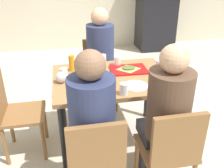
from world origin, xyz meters
TOP-DOWN VIEW (x-y plane):
  - ground_plane at (0.00, 0.00)m, footprint 10.00×10.00m
  - main_table at (0.00, 0.00)m, footprint 1.10×0.83m
  - chair_near_left at (-0.28, -0.80)m, footprint 0.40×0.40m
  - chair_near_right at (0.28, -0.80)m, footprint 0.40×0.40m
  - chair_far_side at (0.00, 0.80)m, footprint 0.40×0.40m
  - chair_left_end at (-0.94, 0.00)m, footprint 0.40×0.40m
  - person_in_red at (-0.28, -0.66)m, footprint 0.32×0.42m
  - person_in_brown_jacket at (0.28, -0.66)m, footprint 0.32×0.42m
  - person_far_side at (-0.00, 0.66)m, footprint 0.32×0.42m
  - tray_red_near at (-0.19, -0.14)m, footprint 0.38×0.29m
  - tray_red_far at (0.19, 0.12)m, footprint 0.37×0.27m
  - paper_plate_center at (-0.17, 0.23)m, footprint 0.22×0.22m
  - paper_plate_near_edge at (0.17, -0.23)m, footprint 0.22×0.22m
  - pizza_slice_a at (-0.18, -0.16)m, footprint 0.24×0.25m
  - pizza_slice_b at (0.19, 0.12)m, footprint 0.20×0.17m
  - pizza_slice_c at (-0.17, 0.25)m, footprint 0.21×0.21m
  - plastic_cup_a at (-0.03, 0.35)m, footprint 0.07×0.07m
  - plastic_cup_b at (0.03, -0.35)m, footprint 0.07×0.07m
  - plastic_cup_c at (-0.44, 0.06)m, footprint 0.07×0.07m
  - plastic_cup_d at (0.11, 0.27)m, footprint 0.07×0.07m
  - soda_can at (0.47, 0.02)m, footprint 0.07×0.07m
  - condiment_bottle at (-0.36, 0.23)m, footprint 0.06×0.06m
  - foil_bundle at (-0.47, -0.02)m, footprint 0.10×0.10m
  - drink_fridge at (1.48, 2.85)m, footprint 0.70×0.60m

SIDE VIEW (x-z plane):
  - ground_plane at x=0.00m, z-range -0.02..0.00m
  - chair_near_left at x=-0.28m, z-range 0.07..0.91m
  - chair_near_right at x=0.28m, z-range 0.07..0.91m
  - chair_far_side at x=0.00m, z-range 0.07..0.91m
  - chair_left_end at x=-0.94m, z-range 0.07..0.91m
  - main_table at x=0.00m, z-range 0.27..1.00m
  - paper_plate_center at x=-0.17m, z-range 0.73..0.74m
  - paper_plate_near_edge at x=0.17m, z-range 0.73..0.74m
  - person_in_red at x=-0.28m, z-range 0.11..1.36m
  - person_in_brown_jacket at x=0.28m, z-range 0.11..1.36m
  - person_far_side at x=0.00m, z-range 0.11..1.36m
  - tray_red_near at x=-0.19m, z-range 0.73..0.75m
  - tray_red_far at x=0.19m, z-range 0.73..0.75m
  - pizza_slice_c at x=-0.17m, z-range 0.74..0.76m
  - pizza_slice_b at x=0.19m, z-range 0.75..0.77m
  - pizza_slice_a at x=-0.18m, z-range 0.75..0.77m
  - plastic_cup_a at x=-0.03m, z-range 0.73..0.83m
  - plastic_cup_b at x=0.03m, z-range 0.73..0.83m
  - plastic_cup_c at x=-0.44m, z-range 0.73..0.83m
  - plastic_cup_d at x=0.11m, z-range 0.73..0.83m
  - foil_bundle at x=-0.47m, z-range 0.73..0.83m
  - soda_can at x=0.47m, z-range 0.73..0.85m
  - condiment_bottle at x=-0.36m, z-range 0.73..0.89m
  - drink_fridge at x=1.48m, z-range 0.00..1.90m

